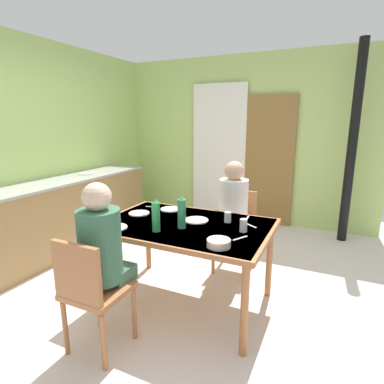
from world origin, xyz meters
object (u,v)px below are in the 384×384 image
person_near_diner (102,243)px  water_bottle_green_near (156,216)px  kitchen_counter (67,213)px  water_bottle_green_far (182,213)px  chair_far_diner (236,225)px  person_far_diner (233,203)px  dining_table (185,231)px  chair_near_diner (91,289)px  serving_bowl_center (219,243)px

person_near_diner → water_bottle_green_near: (0.17, 0.45, 0.10)m
water_bottle_green_near → person_near_diner: bearing=-111.1°
kitchen_counter → water_bottle_green_far: water_bottle_green_far is taller
chair_far_diner → water_bottle_green_near: bearing=73.2°
person_far_diner → water_bottle_green_far: bearing=77.4°
chair_far_diner → person_far_diner: person_far_diner is taller
dining_table → person_far_diner: person_far_diner is taller
chair_near_diner → dining_table: bearing=70.6°
water_bottle_green_near → chair_far_diner: bearing=73.2°
chair_far_diner → water_bottle_green_far: 1.04m
person_far_diner → dining_table: bearing=73.6°
chair_near_diner → serving_bowl_center: size_ratio=5.12×
person_near_diner → person_far_diner: same height
dining_table → water_bottle_green_far: 0.23m
water_bottle_green_near → person_far_diner: bearing=71.0°
chair_far_diner → serving_bowl_center: 1.25m
dining_table → chair_far_diner: 0.89m
kitchen_counter → person_near_diner: person_near_diner is taller
chair_near_diner → person_near_diner: (-0.00, 0.14, 0.28)m
person_near_diner → serving_bowl_center: size_ratio=4.53×
kitchen_counter → water_bottle_green_near: size_ratio=9.57×
serving_bowl_center → chair_near_diner: bearing=-145.8°
kitchen_counter → serving_bowl_center: size_ratio=15.41×
chair_far_diner → serving_bowl_center: size_ratio=5.12×
kitchen_counter → water_bottle_green_near: water_bottle_green_near is taller
chair_far_diner → serving_bowl_center: bearing=101.0°
water_bottle_green_near → chair_near_diner: bearing=-106.5°
kitchen_counter → person_far_diner: person_far_diner is taller
person_far_diner → serving_bowl_center: (0.23, -1.06, -0.00)m
chair_far_diner → person_near_diner: 1.66m
kitchen_counter → chair_far_diner: kitchen_counter is taller
person_far_diner → water_bottle_green_near: 1.03m
chair_far_diner → person_near_diner: person_near_diner is taller
chair_far_diner → dining_table: bearing=76.1°
chair_far_diner → water_bottle_green_near: 1.22m
person_far_diner → water_bottle_green_near: (-0.33, -0.97, 0.10)m
kitchen_counter → chair_far_diner: bearing=8.7°
person_far_diner → water_bottle_green_far: person_far_diner is taller
person_far_diner → person_near_diner: bearing=70.4°
dining_table → person_near_diner: 0.78m
water_bottle_green_near → water_bottle_green_far: (0.15, 0.16, 0.00)m
person_near_diner → water_bottle_green_near: bearing=68.9°
water_bottle_green_far → serving_bowl_center: water_bottle_green_far is taller
chair_near_diner → serving_bowl_center: 0.93m
kitchen_counter → water_bottle_green_far: (1.99, -0.62, 0.43)m
person_near_diner → water_bottle_green_far: size_ratio=2.77×
chair_near_diner → water_bottle_green_far: bearing=66.4°
person_far_diner → water_bottle_green_far: size_ratio=2.77×
person_near_diner → person_far_diner: bearing=70.4°
person_near_diner → chair_far_diner: bearing=72.0°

